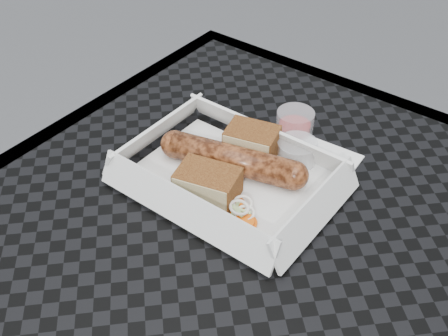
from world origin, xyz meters
name	(u,v)px	position (x,y,z in m)	size (l,w,h in m)	color
patio_table	(274,335)	(0.00, 0.00, 0.67)	(0.80, 0.80, 0.74)	black
food_tray	(229,181)	(-0.13, 0.10, 0.75)	(0.22, 0.15, 0.00)	white
bratwurst	(232,159)	(-0.14, 0.12, 0.77)	(0.18, 0.07, 0.04)	brown
bread_near	(252,142)	(-0.14, 0.16, 0.77)	(0.06, 0.04, 0.04)	brown
bread_far	(208,184)	(-0.14, 0.06, 0.77)	(0.07, 0.05, 0.04)	brown
veg_garnish	(241,215)	(-0.09, 0.06, 0.75)	(0.03, 0.03, 0.00)	#FF600B
napkin	(300,165)	(-0.08, 0.18, 0.75)	(0.12, 0.12, 0.00)	white
condiment_cup_sauce	(295,122)	(-0.13, 0.24, 0.76)	(0.05, 0.05, 0.03)	#930B0A
condiment_cup_empty	(297,152)	(-0.09, 0.18, 0.76)	(0.05, 0.05, 0.03)	silver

